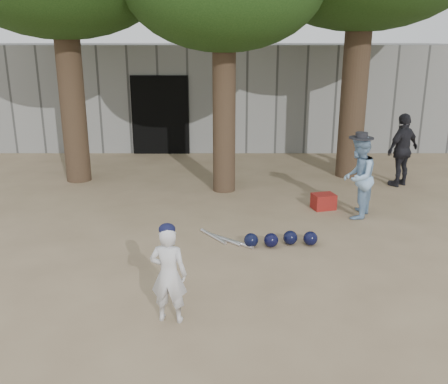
{
  "coord_description": "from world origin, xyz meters",
  "views": [
    {
      "loc": [
        0.6,
        -6.26,
        3.21
      ],
      "look_at": [
        0.6,
        1.0,
        0.95
      ],
      "focal_mm": 40.0,
      "sensor_mm": 36.0,
      "label": 1
    }
  ],
  "objects_px": {
    "spectator_dark": "(402,150)",
    "red_bag": "(324,201)",
    "boy_player": "(169,275)",
    "spectator_blue": "(358,177)"
  },
  "relations": [
    {
      "from": "spectator_dark",
      "to": "red_bag",
      "type": "height_order",
      "value": "spectator_dark"
    },
    {
      "from": "boy_player",
      "to": "spectator_blue",
      "type": "relative_size",
      "value": 0.78
    },
    {
      "from": "boy_player",
      "to": "red_bag",
      "type": "height_order",
      "value": "boy_player"
    },
    {
      "from": "spectator_dark",
      "to": "red_bag",
      "type": "distance_m",
      "value": 2.67
    },
    {
      "from": "boy_player",
      "to": "spectator_blue",
      "type": "xyz_separation_m",
      "value": [
        3.09,
        3.56,
        0.17
      ]
    },
    {
      "from": "boy_player",
      "to": "red_bag",
      "type": "distance_m",
      "value": 4.79
    },
    {
      "from": "spectator_blue",
      "to": "spectator_dark",
      "type": "height_order",
      "value": "spectator_dark"
    },
    {
      "from": "boy_player",
      "to": "spectator_blue",
      "type": "height_order",
      "value": "spectator_blue"
    },
    {
      "from": "boy_player",
      "to": "spectator_dark",
      "type": "distance_m",
      "value": 7.27
    },
    {
      "from": "spectator_blue",
      "to": "boy_player",
      "type": "bearing_deg",
      "value": -13.94
    }
  ]
}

